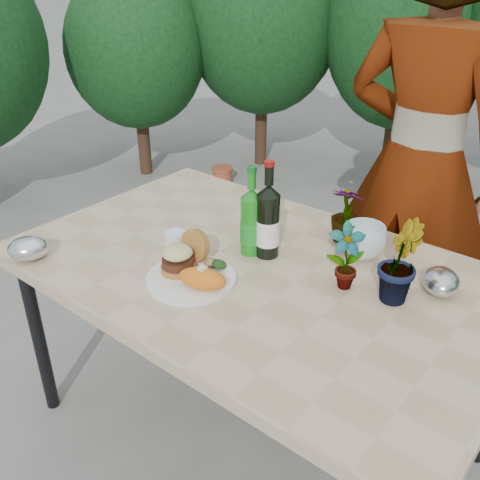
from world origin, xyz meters
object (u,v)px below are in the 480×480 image
Objects in this scene: person at (420,166)px; dinner_plate at (191,279)px; patio_table at (255,281)px; wine_bottle at (268,222)px.

dinner_plate is at bearing 73.40° from person.
wine_bottle is (-0.02, 0.08, 0.18)m from patio_table.
dinner_plate is at bearing -103.43° from wine_bottle.
dinner_plate is (-0.10, -0.20, 0.06)m from patio_table.
person is (0.19, 0.81, 0.21)m from patio_table.
person is (0.20, 0.73, 0.03)m from wine_bottle.
patio_table is 5.71× the size of dinner_plate.
wine_bottle is at bearing 73.34° from dinner_plate.
wine_bottle is 0.18× the size of person.
patio_table is 0.20m from wine_bottle.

